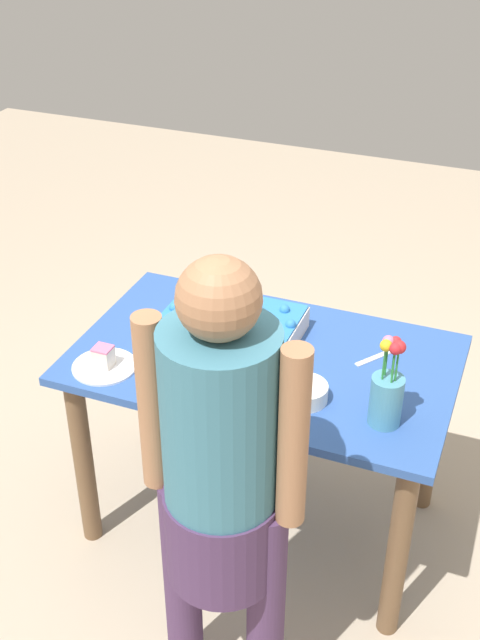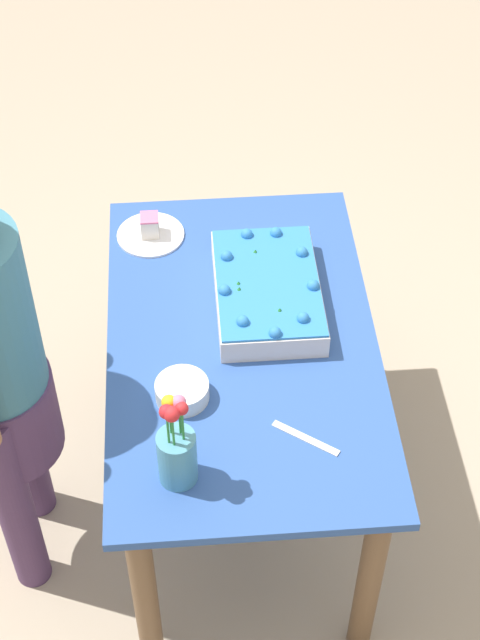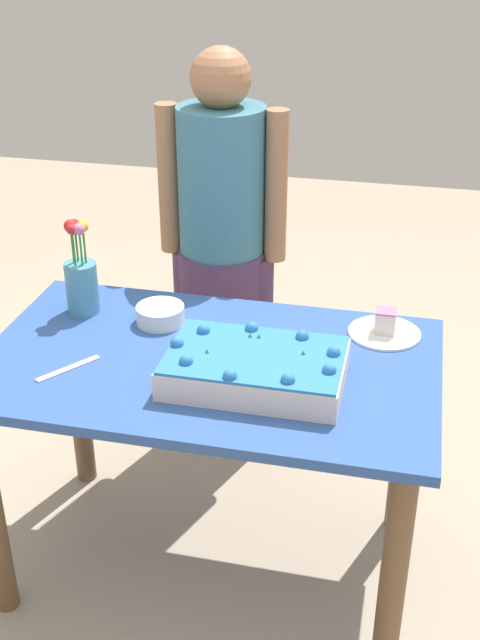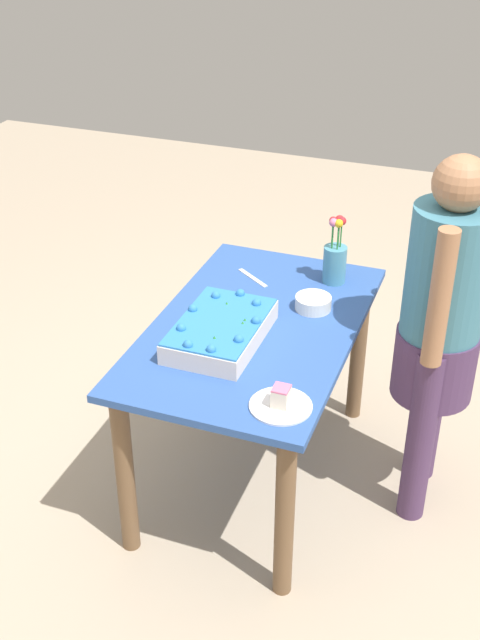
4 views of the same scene
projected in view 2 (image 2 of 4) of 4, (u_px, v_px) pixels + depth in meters
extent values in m
plane|color=tan|center=(242.00, 490.00, 3.35)|extent=(8.00, 8.00, 0.00)
cube|color=#2F549C|center=(242.00, 344.00, 2.81)|extent=(1.27, 0.77, 0.03)
cylinder|color=brown|center=(142.00, 303.00, 3.45)|extent=(0.07, 0.07, 0.73)
cylinder|color=brown|center=(145.00, 595.00, 2.68)|extent=(0.07, 0.07, 0.73)
cylinder|color=brown|center=(317.00, 293.00, 3.48)|extent=(0.07, 0.07, 0.73)
cylinder|color=brown|center=(369.00, 579.00, 2.71)|extent=(0.07, 0.07, 0.73)
cube|color=silver|center=(267.00, 292.00, 2.87)|extent=(0.47, 0.30, 0.08)
cube|color=#2E79C4|center=(268.00, 281.00, 2.84)|extent=(0.46, 0.30, 0.01)
sphere|color=#2E79C4|center=(275.00, 333.00, 2.69)|extent=(0.04, 0.04, 0.04)
sphere|color=#2E79C4|center=(303.00, 318.00, 2.73)|extent=(0.04, 0.04, 0.04)
sphere|color=#2E79C4|center=(313.00, 286.00, 2.82)|extent=(0.04, 0.04, 0.04)
sphere|color=#2E79C4|center=(302.00, 252.00, 2.92)|extent=(0.04, 0.04, 0.04)
sphere|color=#2E79C4|center=(276.00, 233.00, 2.98)|extent=(0.04, 0.04, 0.04)
sphere|color=#2E79C4|center=(247.00, 234.00, 2.97)|extent=(0.04, 0.04, 0.04)
sphere|color=#2E79C4|center=(227.00, 256.00, 2.90)|extent=(0.04, 0.04, 0.04)
sphere|color=#2E79C4|center=(225.00, 291.00, 2.80)|extent=(0.04, 0.04, 0.04)
sphere|color=#2E79C4|center=(243.00, 322.00, 2.72)|extent=(0.04, 0.04, 0.04)
cone|color=#2D8438|center=(241.00, 289.00, 2.81)|extent=(0.02, 0.02, 0.02)
cone|color=#2D8438|center=(255.00, 252.00, 2.92)|extent=(0.02, 0.02, 0.02)
cone|color=#2D8438|center=(280.00, 310.00, 2.75)|extent=(0.02, 0.02, 0.02)
cone|color=#2D8438|center=(239.00, 283.00, 2.83)|extent=(0.02, 0.02, 0.02)
cylinder|color=white|center=(151.00, 235.00, 3.10)|extent=(0.21, 0.21, 0.01)
cube|color=silver|center=(150.00, 226.00, 3.07)|extent=(0.06, 0.06, 0.07)
cube|color=pink|center=(149.00, 217.00, 3.05)|extent=(0.06, 0.06, 0.01)
cube|color=silver|center=(306.00, 438.00, 2.55)|extent=(0.13, 0.17, 0.00)
cylinder|color=teal|center=(177.00, 457.00, 2.41)|extent=(0.10, 0.10, 0.16)
cylinder|color=#2D8438|center=(173.00, 430.00, 2.30)|extent=(0.01, 0.01, 0.12)
sphere|color=red|center=(172.00, 414.00, 2.26)|extent=(0.04, 0.04, 0.04)
cylinder|color=#2D8438|center=(183.00, 424.00, 2.31)|extent=(0.01, 0.01, 0.12)
sphere|color=red|center=(182.00, 409.00, 2.27)|extent=(0.03, 0.03, 0.03)
cylinder|color=#2D8438|center=(180.00, 418.00, 2.32)|extent=(0.01, 0.01, 0.12)
sphere|color=#D66E95|center=(179.00, 402.00, 2.28)|extent=(0.04, 0.04, 0.04)
cylinder|color=#2D8438|center=(170.00, 417.00, 2.32)|extent=(0.01, 0.01, 0.12)
sphere|color=gold|center=(169.00, 402.00, 2.28)|extent=(0.04, 0.04, 0.04)
cylinder|color=#2D8438|center=(168.00, 427.00, 2.30)|extent=(0.01, 0.01, 0.12)
sphere|color=red|center=(166.00, 412.00, 2.26)|extent=(0.04, 0.04, 0.04)
cylinder|color=silver|center=(182.00, 391.00, 2.63)|extent=(0.15, 0.15, 0.05)
cylinder|color=#4A3156|center=(14.00, 505.00, 2.85)|extent=(0.11, 0.11, 0.78)
cylinder|color=#4A3156|center=(21.00, 433.00, 3.03)|extent=(0.11, 0.11, 0.78)
cylinder|color=#4A3156|center=(2.00, 412.00, 2.74)|extent=(0.32, 0.31, 0.28)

